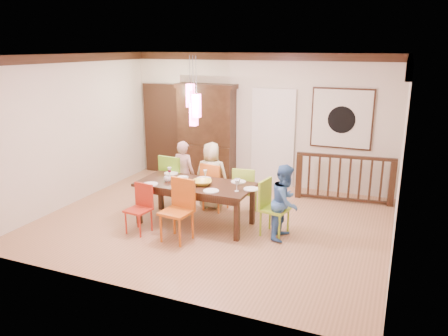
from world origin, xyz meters
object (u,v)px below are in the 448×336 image
at_px(person_far_left, 184,173).
at_px(dining_table, 195,188).
at_px(person_far_mid, 211,175).
at_px(chair_end_right, 275,205).
at_px(balustrade, 344,178).
at_px(chair_far_left, 176,176).
at_px(china_hutch, 207,133).
at_px(person_end_right, 285,202).

bearing_deg(person_far_left, dining_table, 132.36).
bearing_deg(dining_table, person_far_mid, 94.88).
bearing_deg(chair_end_right, person_far_mid, 72.59).
bearing_deg(chair_end_right, dining_table, 103.17).
bearing_deg(balustrade, person_far_left, -160.39).
bearing_deg(chair_far_left, china_hutch, -80.21).
distance_m(china_hutch, balustrade, 3.26).
xyz_separation_m(dining_table, person_far_mid, (-0.07, 0.85, -0.02)).
relative_size(chair_far_left, chair_end_right, 1.11).
xyz_separation_m(chair_end_right, person_far_left, (-2.06, 0.72, 0.11)).
bearing_deg(chair_far_left, balustrade, -149.41).
distance_m(dining_table, balustrade, 3.14).
relative_size(dining_table, person_far_left, 1.57).
height_order(chair_end_right, person_far_mid, person_far_mid).
distance_m(chair_far_left, chair_end_right, 2.28).
distance_m(chair_far_left, person_far_mid, 0.72).
relative_size(dining_table, china_hutch, 0.91).
bearing_deg(person_far_mid, chair_end_right, 138.09).
relative_size(china_hutch, person_end_right, 1.80).
height_order(balustrade, person_end_right, person_end_right).
xyz_separation_m(person_far_left, person_far_mid, (0.57, 0.06, 0.00)).
bearing_deg(chair_far_left, chair_end_right, 168.53).
distance_m(chair_far_left, balustrade, 3.36).
height_order(person_far_left, person_end_right, person_far_left).
xyz_separation_m(dining_table, person_end_right, (1.60, 0.04, -0.04)).
distance_m(balustrade, person_end_right, 2.24).
bearing_deg(chair_far_left, person_far_mid, -163.56).
bearing_deg(chair_end_right, person_end_right, -90.72).
bearing_deg(chair_far_left, person_far_left, -141.18).
bearing_deg(chair_end_right, balustrade, -11.44).
height_order(chair_far_left, person_end_right, person_end_right).
height_order(chair_end_right, china_hutch, china_hutch).
relative_size(chair_far_left, person_far_mid, 0.80).
bearing_deg(person_far_left, person_far_mid, -170.68).
bearing_deg(china_hutch, chair_end_right, -46.17).
bearing_deg(dining_table, chair_end_right, 3.21).
height_order(chair_end_right, person_far_left, person_far_left).
bearing_deg(person_far_left, chair_far_left, 37.74).
height_order(person_far_mid, person_end_right, person_far_mid).
relative_size(dining_table, person_far_mid, 1.56).
height_order(balustrade, person_far_mid, person_far_mid).
relative_size(balustrade, person_far_left, 1.50).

